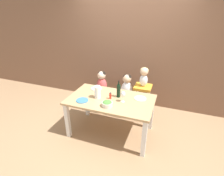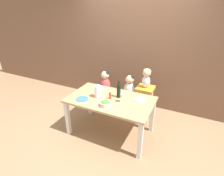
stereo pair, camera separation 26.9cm
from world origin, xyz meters
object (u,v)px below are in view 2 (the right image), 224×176
(chair_far_left, at_px, (105,95))
(wine_bottle, at_px, (119,91))
(chair_right_highchair, at_px, (145,95))
(dinner_plate_back_right, at_px, (140,100))
(dinner_plate_back_left, at_px, (98,88))
(person_child_center, at_px, (129,86))
(person_child_left, at_px, (105,81))
(salad_bowl_large, at_px, (105,103))
(wine_glass_near, at_px, (122,95))
(chair_far_center, at_px, (129,100))
(dinner_plate_front_left, at_px, (82,99))
(person_baby_right, at_px, (147,77))
(paper_towel_roll, at_px, (98,91))

(chair_far_left, relative_size, wine_bottle, 1.44)
(chair_right_highchair, relative_size, dinner_plate_back_right, 3.58)
(chair_right_highchair, relative_size, dinner_plate_back_left, 3.58)
(chair_far_left, relative_size, person_child_center, 0.90)
(person_child_left, bearing_deg, chair_right_highchair, -0.10)
(person_child_center, distance_m, salad_bowl_large, 0.92)
(wine_glass_near, bearing_deg, chair_far_center, 100.41)
(chair_far_center, distance_m, dinner_plate_back_left, 0.73)
(person_child_left, xyz_separation_m, person_child_center, (0.56, 0.00, 0.00))
(chair_far_left, bearing_deg, dinner_plate_back_left, -82.52)
(chair_far_left, bearing_deg, salad_bowl_large, -61.89)
(dinner_plate_front_left, bearing_deg, dinner_plate_back_left, 86.69)
(chair_far_left, height_order, chair_right_highchair, chair_right_highchair)
(chair_right_highchair, height_order, salad_bowl_large, salad_bowl_large)
(dinner_plate_back_left, bearing_deg, person_baby_right, 24.52)
(chair_far_left, height_order, person_child_center, person_child_center)
(person_child_left, bearing_deg, wine_bottle, -44.63)
(person_child_center, height_order, salad_bowl_large, person_child_center)
(paper_towel_roll, bearing_deg, chair_far_left, 107.78)
(person_child_center, relative_size, dinner_plate_back_right, 2.38)
(dinner_plate_front_left, relative_size, dinner_plate_back_left, 1.00)
(wine_glass_near, height_order, salad_bowl_large, wine_glass_near)
(wine_bottle, distance_m, dinner_plate_back_right, 0.40)
(person_child_center, height_order, wine_bottle, wine_bottle)
(dinner_plate_front_left, relative_size, dinner_plate_back_right, 1.00)
(dinner_plate_back_right, bearing_deg, paper_towel_roll, -162.37)
(dinner_plate_front_left, bearing_deg, chair_far_center, 59.01)
(person_baby_right, height_order, dinner_plate_back_left, person_baby_right)
(chair_right_highchair, xyz_separation_m, wine_glass_near, (-0.21, -0.69, 0.29))
(chair_far_center, xyz_separation_m, person_child_center, (0.00, 0.00, 0.34))
(wine_glass_near, bearing_deg, person_child_center, 100.39)
(wine_bottle, bearing_deg, chair_far_center, 90.28)
(chair_far_left, distance_m, person_baby_right, 1.08)
(chair_far_center, distance_m, person_baby_right, 0.69)
(chair_far_center, xyz_separation_m, dinner_plate_back_left, (-0.51, -0.38, 0.36))
(chair_right_highchair, xyz_separation_m, person_child_left, (-0.89, 0.00, 0.14))
(person_baby_right, relative_size, dinner_plate_back_left, 1.81)
(person_child_left, distance_m, person_child_center, 0.56)
(salad_bowl_large, bearing_deg, wine_glass_near, 49.35)
(chair_far_left, distance_m, person_child_center, 0.65)
(chair_far_center, height_order, chair_right_highchair, chair_right_highchair)
(salad_bowl_large, bearing_deg, dinner_plate_front_left, 177.55)
(chair_far_center, relative_size, dinner_plate_back_right, 2.13)
(dinner_plate_back_left, bearing_deg, chair_far_left, 97.48)
(salad_bowl_large, bearing_deg, chair_far_left, 118.11)
(wine_glass_near, distance_m, dinner_plate_back_right, 0.35)
(dinner_plate_front_left, distance_m, dinner_plate_back_left, 0.51)
(chair_far_center, xyz_separation_m, chair_right_highchair, (0.34, 0.00, 0.20))
(wine_bottle, distance_m, wine_glass_near, 0.18)
(wine_glass_near, bearing_deg, dinner_plate_front_left, -162.62)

